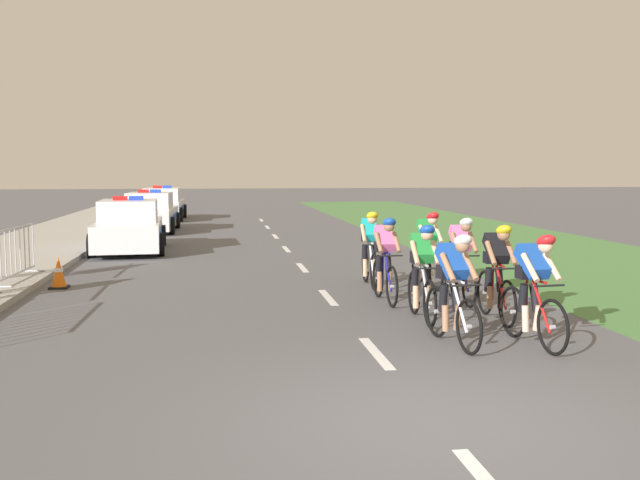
# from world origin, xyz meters

# --- Properties ---
(ground_plane) EXTENTS (160.00, 160.00, 0.00)m
(ground_plane) POSITION_xyz_m (0.00, 0.00, 0.00)
(ground_plane) COLOR #56565B
(sidewalk_slab) EXTENTS (3.72, 60.00, 0.12)m
(sidewalk_slab) POSITION_xyz_m (-7.43, 14.00, 0.06)
(sidewalk_slab) COLOR #A3A099
(sidewalk_slab) RESTS_ON ground
(kerb_edge) EXTENTS (0.16, 60.00, 0.13)m
(kerb_edge) POSITION_xyz_m (-5.65, 14.00, 0.07)
(kerb_edge) COLOR #9E9E99
(kerb_edge) RESTS_ON ground
(grass_verge) EXTENTS (7.00, 60.00, 0.01)m
(grass_verge) POSITION_xyz_m (7.22, 14.00, 0.00)
(grass_verge) COLOR #4C7F42
(grass_verge) RESTS_ON ground
(lane_markings_centre) EXTENTS (0.14, 29.60, 0.01)m
(lane_markings_centre) POSITION_xyz_m (0.00, 12.58, 0.00)
(lane_markings_centre) COLOR white
(lane_markings_centre) RESTS_ON ground
(cyclist_lead) EXTENTS (0.45, 1.72, 1.56)m
(cyclist_lead) POSITION_xyz_m (1.10, 2.81, 0.79)
(cyclist_lead) COLOR black
(cyclist_lead) RESTS_ON ground
(cyclist_second) EXTENTS (0.45, 1.72, 1.56)m
(cyclist_second) POSITION_xyz_m (2.15, 2.63, 0.79)
(cyclist_second) COLOR black
(cyclist_second) RESTS_ON ground
(cyclist_third) EXTENTS (0.42, 1.72, 1.56)m
(cyclist_third) POSITION_xyz_m (1.14, 4.39, 0.79)
(cyclist_third) COLOR black
(cyclist_third) RESTS_ON ground
(cyclist_fourth) EXTENTS (0.42, 1.72, 1.56)m
(cyclist_fourth) POSITION_xyz_m (2.27, 4.19, 0.79)
(cyclist_fourth) COLOR black
(cyclist_fourth) RESTS_ON ground
(cyclist_fifth) EXTENTS (0.42, 1.72, 1.56)m
(cyclist_fifth) POSITION_xyz_m (0.93, 5.97, 0.79)
(cyclist_fifth) COLOR black
(cyclist_fifth) RESTS_ON ground
(cyclist_sixth) EXTENTS (0.42, 1.72, 1.56)m
(cyclist_sixth) POSITION_xyz_m (2.25, 5.77, 0.79)
(cyclist_sixth) COLOR black
(cyclist_sixth) RESTS_ON ground
(cyclist_seventh) EXTENTS (0.43, 1.72, 1.56)m
(cyclist_seventh) POSITION_xyz_m (1.03, 7.72, 0.79)
(cyclist_seventh) COLOR black
(cyclist_seventh) RESTS_ON ground
(cyclist_eighth) EXTENTS (0.44, 1.72, 1.56)m
(cyclist_eighth) POSITION_xyz_m (2.14, 7.42, 0.79)
(cyclist_eighth) COLOR black
(cyclist_eighth) RESTS_ON ground
(police_car_nearest) EXTENTS (2.18, 4.49, 1.59)m
(police_car_nearest) POSITION_xyz_m (-4.52, 14.68, 0.68)
(police_car_nearest) COLOR white
(police_car_nearest) RESTS_ON ground
(police_car_second) EXTENTS (2.06, 4.43, 1.59)m
(police_car_second) POSITION_xyz_m (-4.52, 21.22, 0.68)
(police_car_second) COLOR silver
(police_car_second) RESTS_ON ground
(police_car_third) EXTENTS (2.05, 4.42, 1.59)m
(police_car_third) POSITION_xyz_m (-4.52, 27.51, 0.68)
(police_car_third) COLOR silver
(police_car_third) RESTS_ON ground
(crowd_barrier_rear) EXTENTS (0.62, 2.32, 1.07)m
(crowd_barrier_rear) POSITION_xyz_m (-6.08, 8.87, 0.65)
(crowd_barrier_rear) COLOR #B7BABF
(crowd_barrier_rear) RESTS_ON sidewalk_slab
(traffic_cone_near) EXTENTS (0.36, 0.36, 0.64)m
(traffic_cone_near) POSITION_xyz_m (-5.14, 8.35, 0.31)
(traffic_cone_near) COLOR black
(traffic_cone_near) RESTS_ON ground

